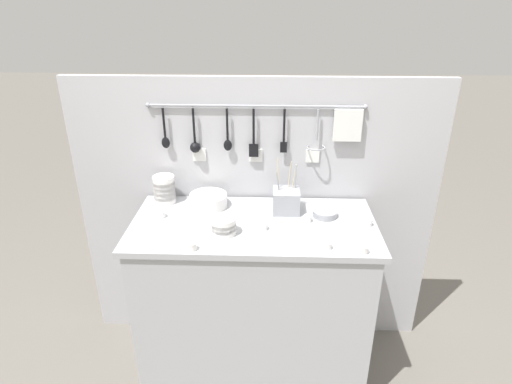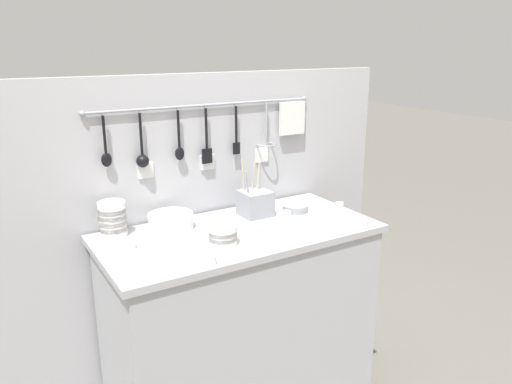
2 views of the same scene
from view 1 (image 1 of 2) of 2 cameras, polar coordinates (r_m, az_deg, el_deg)
name	(u,v)px [view 1 (image 1 of 2)]	position (r m, az deg, el deg)	size (l,w,h in m)	color
ground_plane	(254,364)	(2.71, -0.28, -21.98)	(20.00, 20.00, 0.00)	#666059
counter	(254,299)	(2.38, -0.30, -14.14)	(1.21, 0.59, 0.95)	#ADAFB5
back_wall	(256,217)	(2.47, 0.02, -3.32)	(2.01, 0.11, 1.60)	#B2B2B7
bowl_stack_wide_centre	(224,226)	(2.01, -4.33, -4.52)	(0.12, 0.12, 0.08)	white
bowl_stack_short_front	(164,189)	(2.34, -12.12, 0.35)	(0.11, 0.11, 0.15)	white
plate_stack	(208,200)	(2.28, -6.36, -1.12)	(0.20, 0.20, 0.07)	white
steel_mixing_bowl	(325,213)	(2.20, 9.18, -2.82)	(0.12, 0.12, 0.03)	#93969E
cutlery_caddy	(286,200)	(2.21, 4.05, -1.12)	(0.14, 0.14, 0.28)	#93969E
cup_edge_far	(364,250)	(1.93, 14.18, -7.47)	(0.04, 0.04, 0.04)	white
cup_centre	(368,222)	(2.16, 14.77, -3.92)	(0.04, 0.04, 0.04)	white
cup_back_right	(327,245)	(1.93, 9.46, -7.03)	(0.04, 0.04, 0.04)	white
cup_front_left	(264,226)	(2.05, 1.01, -4.60)	(0.04, 0.04, 0.04)	white
cup_by_caddy	(162,214)	(2.21, -12.47, -2.87)	(0.04, 0.04, 0.04)	white
cup_front_right	(308,219)	(2.13, 6.90, -3.54)	(0.04, 0.04, 0.04)	white
cup_edge_near	(192,246)	(1.92, -8.50, -7.18)	(0.04, 0.04, 0.04)	white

